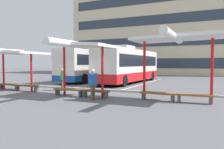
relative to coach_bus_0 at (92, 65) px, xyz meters
name	(u,v)px	position (x,y,z in m)	size (l,w,h in m)	color
ground_plane	(65,89)	(2.06, -7.75, -1.77)	(160.00, 160.00, 0.00)	slate
terminal_building	(159,28)	(2.09, 23.24, 7.36)	(30.51, 15.21, 20.97)	beige
coach_bus_0	(92,65)	(0.00, 0.00, 0.00)	(2.89, 10.26, 3.72)	silver
coach_bus_1	(129,66)	(4.42, -0.08, -0.07)	(3.01, 11.39, 3.67)	silver
lane_stripe_0	(74,81)	(-2.08, -0.51, -1.76)	(0.16, 14.00, 0.01)	white
lane_stripe_1	(107,82)	(2.06, -0.51, -1.76)	(0.16, 14.00, 0.01)	white
lane_stripe_2	(145,83)	(6.20, -0.51, -1.76)	(0.16, 14.00, 0.01)	white
waiting_shelter_1	(13,53)	(-0.52, -10.19, 0.96)	(3.75, 4.61, 3.00)	red
bench_1	(9,85)	(-1.42, -9.82, -1.43)	(1.86, 0.53, 0.45)	brown
bench_2	(26,86)	(0.38, -9.93, -1.42)	(1.97, 0.60, 0.45)	brown
waiting_shelter_2	(80,46)	(5.37, -10.75, 1.18)	(3.61, 4.48, 3.23)	red
bench_3	(69,90)	(4.47, -10.61, -1.42)	(1.98, 0.42, 0.45)	brown
bench_4	(95,92)	(6.27, -10.61, -1.43)	(1.70, 0.49, 0.45)	brown
waiting_shelter_3	(176,39)	(10.62, -10.21, 1.38)	(4.34, 4.44, 3.39)	red
bench_5	(158,94)	(9.72, -10.06, -1.42)	(1.89, 0.57, 0.45)	brown
bench_6	(194,96)	(11.52, -10.02, -1.43)	(1.74, 0.44, 0.45)	brown
platform_kerb	(68,88)	(2.06, -7.39, -1.71)	(44.00, 0.24, 0.12)	#ADADA8
waiting_passenger_0	(93,82)	(6.60, -11.44, -0.80)	(0.30, 0.51, 1.67)	brown
waiting_passenger_1	(62,78)	(2.46, -8.58, -0.85)	(0.43, 0.51, 1.60)	brown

